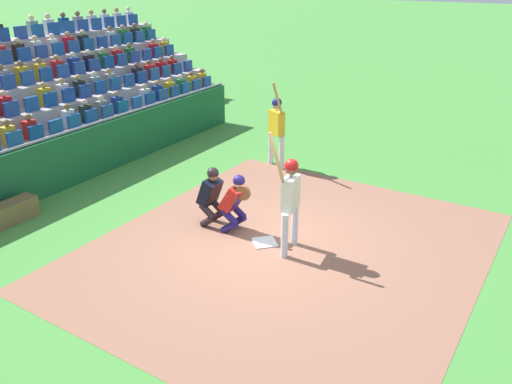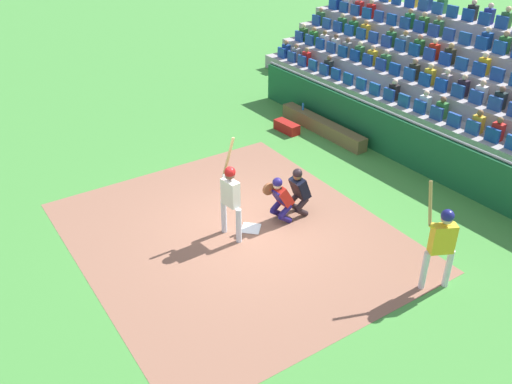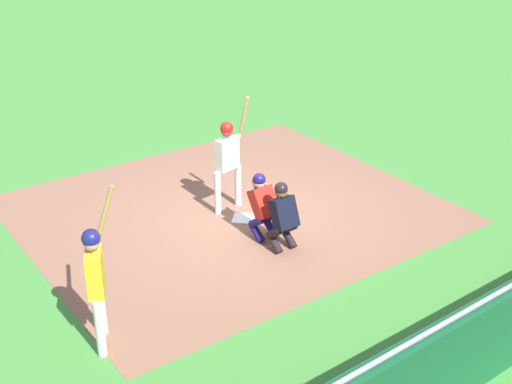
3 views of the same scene
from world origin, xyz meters
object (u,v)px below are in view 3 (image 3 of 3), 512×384
at_px(batter_at_plate, 228,155).
at_px(home_plate_umpire, 283,214).
at_px(home_plate_marker, 244,218).
at_px(on_deck_batter, 96,274).
at_px(catcher_crouching, 262,202).

relative_size(batter_at_plate, home_plate_umpire, 1.81).
bearing_deg(home_plate_marker, on_deck_batter, -154.25).
height_order(batter_at_plate, on_deck_batter, batter_at_plate).
relative_size(catcher_crouching, home_plate_umpire, 0.97).
relative_size(home_plate_marker, batter_at_plate, 0.19).
xyz_separation_m(home_plate_marker, on_deck_batter, (-3.86, -1.86, 1.16)).
height_order(home_plate_umpire, on_deck_batter, on_deck_batter).
bearing_deg(home_plate_umpire, on_deck_batter, -171.80).
height_order(home_plate_marker, home_plate_umpire, home_plate_umpire).
distance_m(home_plate_marker, home_plate_umpire, 1.50).
relative_size(home_plate_marker, catcher_crouching, 0.35).
xyz_separation_m(home_plate_marker, home_plate_umpire, (-0.13, -1.32, 0.69)).
xyz_separation_m(batter_at_plate, catcher_crouching, (-0.15, -1.28, -0.45)).
xyz_separation_m(home_plate_marker, catcher_crouching, (-0.13, -0.75, 0.69)).
distance_m(home_plate_marker, on_deck_batter, 4.43).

